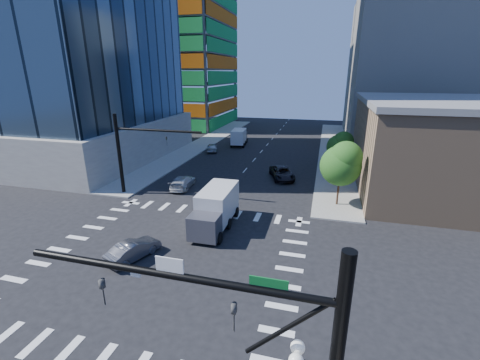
% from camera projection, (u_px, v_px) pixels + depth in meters
% --- Properties ---
extents(ground, '(160.00, 160.00, 0.00)m').
position_uv_depth(ground, '(168.00, 259.00, 24.19)').
color(ground, black).
rests_on(ground, ground).
extents(road_markings, '(20.00, 20.00, 0.01)m').
position_uv_depth(road_markings, '(168.00, 259.00, 24.19)').
color(road_markings, silver).
rests_on(road_markings, ground).
extents(sidewalk_ne, '(5.00, 60.00, 0.15)m').
position_uv_depth(sidewalk_ne, '(334.00, 150.00, 57.77)').
color(sidewalk_ne, gray).
rests_on(sidewalk_ne, ground).
extents(sidewalk_nw, '(5.00, 60.00, 0.15)m').
position_uv_depth(sidewalk_nw, '(204.00, 143.00, 63.86)').
color(sidewalk_nw, gray).
rests_on(sidewalk_nw, ground).
extents(construction_building, '(25.16, 34.50, 70.60)m').
position_uv_depth(construction_building, '(176.00, 25.00, 79.79)').
color(construction_building, slate).
rests_on(construction_building, ground).
extents(commercial_building, '(20.50, 22.50, 10.60)m').
position_uv_depth(commercial_building, '(453.00, 147.00, 36.57)').
color(commercial_building, '#9B7B5A').
rests_on(commercial_building, ground).
extents(bg_building_ne, '(24.00, 30.00, 28.00)m').
position_uv_depth(bg_building_ne, '(415.00, 69.00, 63.56)').
color(bg_building_ne, slate).
rests_on(bg_building_ne, ground).
extents(signal_mast_nw, '(10.20, 0.40, 9.00)m').
position_uv_depth(signal_mast_nw, '(130.00, 148.00, 35.41)').
color(signal_mast_nw, black).
rests_on(signal_mast_nw, sidewalk_nw).
extents(tree_south, '(4.16, 4.16, 6.82)m').
position_uv_depth(tree_south, '(342.00, 163.00, 32.36)').
color(tree_south, '#382316').
rests_on(tree_south, sidewalk_ne).
extents(tree_north, '(3.54, 3.52, 5.78)m').
position_uv_depth(tree_north, '(341.00, 145.00, 43.51)').
color(tree_north, '#382316').
rests_on(tree_north, sidewalk_ne).
extents(car_nb_far, '(4.36, 6.13, 1.55)m').
position_uv_depth(car_nb_far, '(282.00, 173.00, 42.31)').
color(car_nb_far, black).
rests_on(car_nb_far, ground).
extents(car_sb_near, '(2.51, 5.24, 1.47)m').
position_uv_depth(car_sb_near, '(183.00, 182.00, 38.95)').
color(car_sb_near, silver).
rests_on(car_sb_near, ground).
extents(car_sb_mid, '(3.02, 4.60, 1.46)m').
position_uv_depth(car_sb_mid, '(212.00, 147.00, 56.97)').
color(car_sb_mid, '#AFB2B7').
rests_on(car_sb_mid, ground).
extents(car_sb_cross, '(2.86, 4.55, 1.42)m').
position_uv_depth(car_sb_cross, '(133.00, 250.00, 24.09)').
color(car_sb_cross, '#545459').
rests_on(car_sb_cross, ground).
extents(box_truck_near, '(2.88, 6.63, 3.46)m').
position_uv_depth(box_truck_near, '(214.00, 213.00, 28.52)').
color(box_truck_near, black).
rests_on(box_truck_near, ground).
extents(box_truck_far, '(3.16, 6.17, 3.11)m').
position_uv_depth(box_truck_far, '(239.00, 138.00, 62.08)').
color(box_truck_far, black).
rests_on(box_truck_far, ground).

